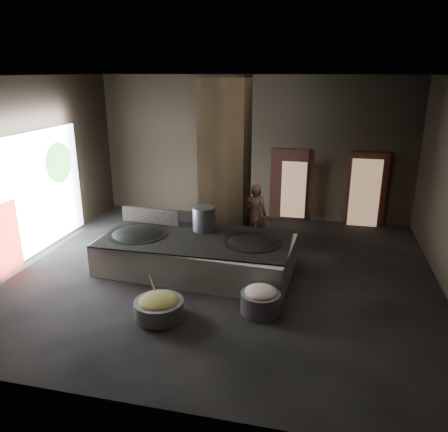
% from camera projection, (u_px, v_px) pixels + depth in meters
% --- Properties ---
extents(floor, '(10.00, 9.00, 0.10)m').
position_uv_depth(floor, '(220.00, 275.00, 10.46)').
color(floor, black).
rests_on(floor, ground).
extents(ceiling, '(10.00, 9.00, 0.10)m').
position_uv_depth(ceiling, '(219.00, 73.00, 9.01)').
color(ceiling, black).
rests_on(ceiling, back_wall).
extents(back_wall, '(10.00, 0.10, 4.50)m').
position_uv_depth(back_wall, '(253.00, 148.00, 13.94)').
color(back_wall, black).
rests_on(back_wall, ground).
extents(front_wall, '(10.00, 0.10, 4.50)m').
position_uv_depth(front_wall, '(135.00, 266.00, 5.53)').
color(front_wall, black).
rests_on(front_wall, ground).
extents(left_wall, '(0.10, 9.00, 4.50)m').
position_uv_depth(left_wall, '(22.00, 170.00, 10.82)').
color(left_wall, black).
rests_on(left_wall, ground).
extents(pillar, '(1.20, 1.20, 4.50)m').
position_uv_depth(pillar, '(225.00, 164.00, 11.56)').
color(pillar, black).
rests_on(pillar, ground).
extents(hearth_platform, '(4.69, 2.49, 0.79)m').
position_uv_depth(hearth_platform, '(196.00, 255.00, 10.49)').
color(hearth_platform, silver).
rests_on(hearth_platform, ground).
extents(platform_cap, '(4.45, 2.13, 0.03)m').
position_uv_depth(platform_cap, '(196.00, 238.00, 10.36)').
color(platform_cap, black).
rests_on(platform_cap, hearth_platform).
extents(wok_left, '(1.43, 1.43, 0.40)m').
position_uv_depth(wok_left, '(138.00, 237.00, 10.64)').
color(wok_left, black).
rests_on(wok_left, hearth_platform).
extents(wok_left_rim, '(1.46, 1.46, 0.05)m').
position_uv_depth(wok_left_rim, '(138.00, 234.00, 10.62)').
color(wok_left_rim, black).
rests_on(wok_left_rim, hearth_platform).
extents(wok_right, '(1.33, 1.33, 0.38)m').
position_uv_depth(wok_right, '(252.00, 245.00, 10.13)').
color(wok_right, black).
rests_on(wok_right, hearth_platform).
extents(wok_right_rim, '(1.36, 1.36, 0.05)m').
position_uv_depth(wok_right_rim, '(252.00, 242.00, 10.11)').
color(wok_right_rim, black).
rests_on(wok_right_rim, hearth_platform).
extents(stock_pot, '(0.55, 0.55, 0.59)m').
position_uv_depth(stock_pot, '(204.00, 219.00, 10.75)').
color(stock_pot, gray).
rests_on(stock_pot, hearth_platform).
extents(splash_guard, '(1.58, 0.17, 0.40)m').
position_uv_depth(splash_guard, '(150.00, 216.00, 11.29)').
color(splash_guard, black).
rests_on(splash_guard, hearth_platform).
extents(cook, '(0.63, 0.41, 1.73)m').
position_uv_depth(cook, '(255.00, 215.00, 11.91)').
color(cook, '#9D6850').
rests_on(cook, ground).
extents(veg_basin, '(1.27, 1.27, 0.36)m').
position_uv_depth(veg_basin, '(159.00, 309.00, 8.51)').
color(veg_basin, slate).
rests_on(veg_basin, ground).
extents(veg_fill, '(0.79, 0.79, 0.24)m').
position_uv_depth(veg_fill, '(159.00, 301.00, 8.46)').
color(veg_fill, olive).
rests_on(veg_fill, veg_basin).
extents(ladle, '(0.04, 0.38, 0.69)m').
position_uv_depth(ladle, '(154.00, 288.00, 8.57)').
color(ladle, gray).
rests_on(ladle, veg_basin).
extents(meat_basin, '(0.95, 0.95, 0.44)m').
position_uv_depth(meat_basin, '(261.00, 303.00, 8.67)').
color(meat_basin, slate).
rests_on(meat_basin, ground).
extents(meat_fill, '(0.66, 0.66, 0.25)m').
position_uv_depth(meat_fill, '(261.00, 292.00, 8.60)').
color(meat_fill, tan).
rests_on(meat_fill, meat_basin).
extents(doorway_near, '(1.18, 0.08, 2.38)m').
position_uv_depth(doorway_near, '(289.00, 186.00, 13.96)').
color(doorway_near, black).
rests_on(doorway_near, ground).
extents(doorway_near_glow, '(0.76, 0.04, 1.79)m').
position_uv_depth(doorway_near_glow, '(293.00, 190.00, 13.66)').
color(doorway_near_glow, '#8C6647').
rests_on(doorway_near_glow, ground).
extents(doorway_far, '(1.18, 0.08, 2.38)m').
position_uv_depth(doorway_far, '(367.00, 190.00, 13.44)').
color(doorway_far, black).
rests_on(doorway_far, ground).
extents(doorway_far_glow, '(0.89, 0.04, 2.10)m').
position_uv_depth(doorway_far_glow, '(365.00, 193.00, 13.31)').
color(doorway_far_glow, '#8C6647').
rests_on(doorway_far_glow, ground).
extents(left_opening, '(0.04, 4.20, 3.10)m').
position_uv_depth(left_opening, '(34.00, 194.00, 11.19)').
color(left_opening, white).
rests_on(left_opening, ground).
extents(pavilion_sliver, '(0.05, 0.90, 1.70)m').
position_uv_depth(pavilion_sliver, '(6.00, 239.00, 10.21)').
color(pavilion_sliver, maroon).
rests_on(pavilion_sliver, ground).
extents(tree_silhouette, '(0.28, 1.10, 1.10)m').
position_uv_depth(tree_silhouette, '(59.00, 163.00, 11.99)').
color(tree_silhouette, '#194714').
rests_on(tree_silhouette, left_opening).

